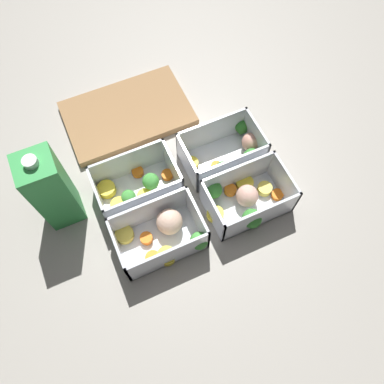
% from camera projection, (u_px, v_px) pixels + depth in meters
% --- Properties ---
extents(ground_plane, '(4.00, 4.00, 0.00)m').
position_uv_depth(ground_plane, '(192.00, 198.00, 0.78)').
color(ground_plane, gray).
extents(container_near_left, '(0.16, 0.12, 0.08)m').
position_uv_depth(container_near_left, '(164.00, 234.00, 0.71)').
color(container_near_left, silver).
rests_on(container_near_left, ground_plane).
extents(container_near_right, '(0.18, 0.13, 0.08)m').
position_uv_depth(container_near_right, '(244.00, 199.00, 0.74)').
color(container_near_right, silver).
rests_on(container_near_right, ground_plane).
extents(container_far_left, '(0.17, 0.12, 0.08)m').
position_uv_depth(container_far_left, '(138.00, 188.00, 0.76)').
color(container_far_left, silver).
rests_on(container_far_left, ground_plane).
extents(container_far_right, '(0.18, 0.12, 0.08)m').
position_uv_depth(container_far_right, '(230.00, 152.00, 0.79)').
color(container_far_right, silver).
rests_on(container_far_right, ground_plane).
extents(juice_carton, '(0.07, 0.07, 0.20)m').
position_uv_depth(juice_carton, '(52.00, 190.00, 0.68)').
color(juice_carton, green).
rests_on(juice_carton, ground_plane).
extents(cutting_board, '(0.28, 0.18, 0.02)m').
position_uv_depth(cutting_board, '(128.00, 113.00, 0.86)').
color(cutting_board, olive).
rests_on(cutting_board, ground_plane).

